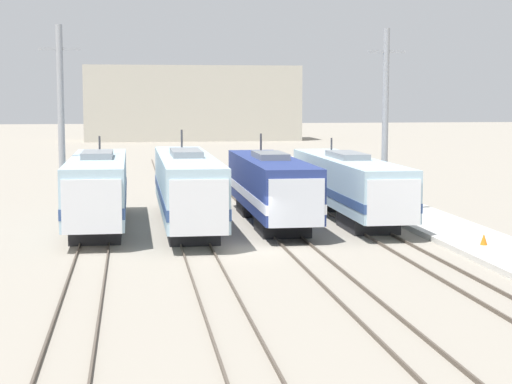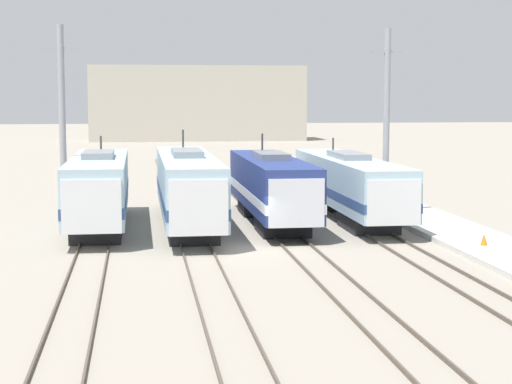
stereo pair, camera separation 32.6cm
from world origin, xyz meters
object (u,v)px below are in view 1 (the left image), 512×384
at_px(locomotive_center_right, 272,188).
at_px(catenary_tower_left, 61,123).
at_px(locomotive_far_left, 98,190).
at_px(catenary_tower_right, 385,122).
at_px(locomotive_center_left, 187,188).
at_px(locomotive_far_right, 349,185).
at_px(traffic_cone, 484,239).

relative_size(locomotive_center_right, catenary_tower_left, 1.43).
bearing_deg(catenary_tower_left, locomotive_far_left, -45.79).
xyz_separation_m(locomotive_far_left, catenary_tower_right, (17.00, 2.11, 3.62)).
bearing_deg(catenary_tower_right, locomotive_center_left, -170.03).
relative_size(locomotive_far_left, catenary_tower_left, 1.42).
bearing_deg(catenary_tower_right, locomotive_center_right, -168.64).
distance_m(locomotive_center_left, locomotive_far_right, 10.03).
xyz_separation_m(locomotive_far_right, catenary_tower_left, (-16.82, 0.20, 3.77)).
height_order(locomotive_far_left, locomotive_far_right, locomotive_far_left).
bearing_deg(catenary_tower_left, traffic_cone, -29.08).
bearing_deg(locomotive_center_left, locomotive_center_right, 7.94).
relative_size(catenary_tower_left, catenary_tower_right, 1.00).
bearing_deg(locomotive_center_right, locomotive_center_left, -172.06).
height_order(locomotive_far_left, locomotive_center_left, locomotive_center_left).
bearing_deg(locomotive_far_right, locomotive_center_left, -168.97).
distance_m(locomotive_center_left, locomotive_center_right, 4.97).
xyz_separation_m(locomotive_center_left, locomotive_center_right, (4.92, 0.69, -0.12)).
height_order(locomotive_center_left, locomotive_far_right, locomotive_center_left).
xyz_separation_m(locomotive_far_left, locomotive_center_right, (9.85, 0.67, -0.09)).
relative_size(locomotive_center_left, locomotive_center_right, 1.14).
relative_size(locomotive_center_right, catenary_tower_right, 1.43).
bearing_deg(locomotive_far_left, locomotive_center_right, 3.91).
height_order(catenary_tower_left, traffic_cone, catenary_tower_left).
xyz_separation_m(locomotive_center_right, traffic_cone, (8.66, -10.00, -1.57)).
xyz_separation_m(catenary_tower_left, traffic_cone, (20.56, -11.43, -5.28)).
xyz_separation_m(locomotive_far_right, catenary_tower_right, (2.23, 0.20, 3.77)).
bearing_deg(catenary_tower_left, locomotive_center_left, -16.93).
relative_size(locomotive_center_left, traffic_cone, 33.09).
distance_m(locomotive_far_right, catenary_tower_right, 4.38).
bearing_deg(locomotive_center_right, locomotive_far_right, 14.06).
distance_m(locomotive_center_left, catenary_tower_right, 12.78).
height_order(locomotive_center_right, traffic_cone, locomotive_center_right).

